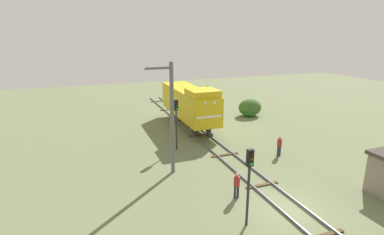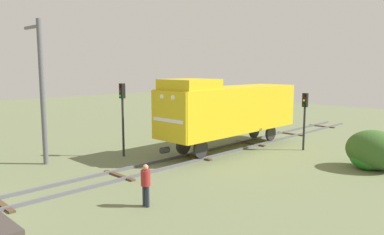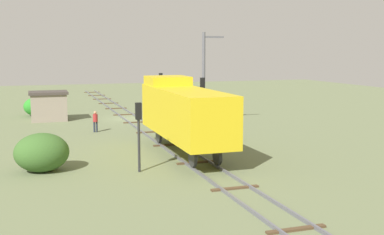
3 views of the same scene
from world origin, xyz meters
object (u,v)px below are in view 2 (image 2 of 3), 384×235
(traffic_signal_mid, at_px, (122,106))
(worker_by_signal, at_px, (146,182))
(locomotive, at_px, (229,108))
(catenary_mast, at_px, (42,88))
(traffic_signal_far, at_px, (305,110))

(traffic_signal_mid, xyz_separation_m, worker_by_signal, (7.60, -4.27, -2.10))
(locomotive, height_order, traffic_signal_mid, locomotive)
(locomotive, bearing_deg, catenary_mast, -116.45)
(traffic_signal_mid, distance_m, worker_by_signal, 8.97)
(locomotive, relative_size, worker_by_signal, 6.82)
(locomotive, bearing_deg, worker_by_signal, -67.78)
(locomotive, height_order, worker_by_signal, locomotive)
(locomotive, relative_size, catenary_mast, 1.44)
(worker_by_signal, bearing_deg, traffic_signal_mid, 9.45)
(traffic_signal_mid, height_order, worker_by_signal, traffic_signal_mid)
(traffic_signal_far, bearing_deg, catenary_mast, -122.54)
(traffic_signal_mid, relative_size, worker_by_signal, 2.63)
(traffic_signal_far, relative_size, catenary_mast, 0.47)
(worker_by_signal, bearing_deg, locomotive, -28.98)
(traffic_signal_far, height_order, catenary_mast, catenary_mast)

